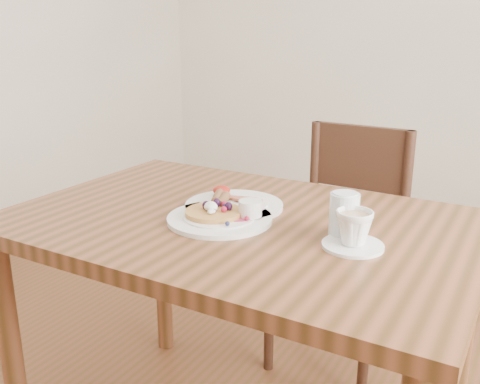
{
  "coord_description": "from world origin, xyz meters",
  "views": [
    {
      "loc": [
        0.66,
        -1.14,
        1.22
      ],
      "look_at": [
        0.0,
        0.0,
        0.82
      ],
      "focal_mm": 40.0,
      "sensor_mm": 36.0,
      "label": 1
    }
  ],
  "objects": [
    {
      "name": "breakfast_plate",
      "position": [
        -0.06,
        0.06,
        0.76
      ],
      "size": [
        0.27,
        0.27,
        0.04
      ],
      "color": "white",
      "rests_on": "dining_table"
    },
    {
      "name": "pancake_plate",
      "position": [
        -0.03,
        -0.05,
        0.76
      ],
      "size": [
        0.27,
        0.27,
        0.06
      ],
      "color": "white",
      "rests_on": "dining_table"
    },
    {
      "name": "teacup_saucer",
      "position": [
        0.32,
        -0.04,
        0.79
      ],
      "size": [
        0.14,
        0.14,
        0.09
      ],
      "color": "white",
      "rests_on": "dining_table"
    },
    {
      "name": "chair_far",
      "position": [
        0.07,
        0.64,
        0.49
      ],
      "size": [
        0.43,
        0.43,
        0.88
      ],
      "rotation": [
        0.0,
        0.0,
        3.12
      ],
      "color": "#361E13",
      "rests_on": "ground"
    },
    {
      "name": "dining_table",
      "position": [
        0.0,
        0.0,
        0.65
      ],
      "size": [
        1.2,
        0.8,
        0.75
      ],
      "color": "brown",
      "rests_on": "ground"
    },
    {
      "name": "water_glass",
      "position": [
        0.28,
        0.01,
        0.8
      ],
      "size": [
        0.07,
        0.07,
        0.11
      ],
      "primitive_type": "cylinder",
      "color": "silver",
      "rests_on": "dining_table"
    }
  ]
}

